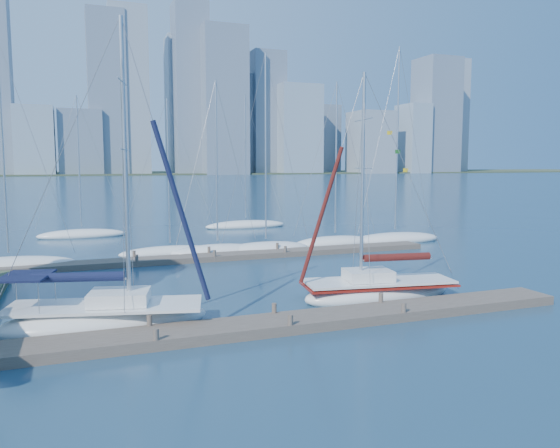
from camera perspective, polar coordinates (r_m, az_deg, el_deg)
name	(u,v)px	position (r m, az deg, el deg)	size (l,w,h in m)	color
ground	(282,329)	(21.88, 0.21, -10.87)	(700.00, 700.00, 0.00)	#17324B
near_dock	(282,324)	(21.82, 0.21, -10.37)	(26.00, 2.00, 0.40)	#51463B
far_dock	(226,256)	(37.30, -5.64, -3.38)	(30.00, 1.80, 0.36)	#51463B
far_shore	(89,174)	(339.68, -19.34, 4.95)	(800.00, 100.00, 1.50)	#38472D
sailboat_navy	(105,304)	(22.73, -17.82, -7.93)	(8.47, 4.46, 12.54)	white
sailboat_maroon	(378,280)	(26.74, 10.23, -5.81)	(7.98, 3.62, 11.16)	white
bg_boat_0	(9,265)	(37.42, -26.44, -3.84)	(8.09, 3.82, 14.25)	white
bg_boat_1	(170,252)	(39.51, -11.39, -2.86)	(7.37, 4.09, 11.21)	white
bg_boat_2	(218,251)	(39.18, -6.52, -2.79)	(6.94, 4.06, 12.51)	white
bg_boat_3	(266,248)	(39.99, -1.47, -2.53)	(6.68, 2.34, 14.57)	white
bg_boat_4	(335,242)	(43.23, 5.78, -1.91)	(7.03, 2.62, 13.03)	white
bg_boat_5	(395,239)	(45.73, 11.93, -1.51)	(8.58, 4.32, 16.02)	white
bg_boat_6	(82,234)	(50.94, -20.00, -1.03)	(7.47, 2.28, 12.57)	white
bg_boat_7	(246,225)	(55.09, -3.60, -0.11)	(8.48, 3.14, 13.44)	white
skyline	(131,111)	(312.69, -15.33, 11.33)	(502.56, 51.31, 109.73)	#7E91A3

